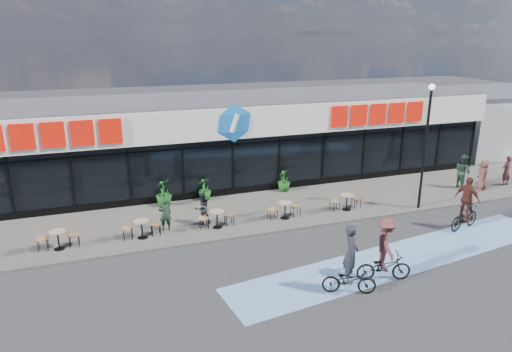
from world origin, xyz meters
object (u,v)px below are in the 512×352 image
(cyclist_a, at_px, (385,254))
(cyclist_b, at_px, (466,208))
(potted_plant_left, at_px, (164,193))
(potted_plant_right, at_px, (284,180))
(pedestrian_a, at_px, (483,174))
(lamp_post, at_px, (426,137))
(pedestrian_b, at_px, (463,171))
(potted_plant_mid, at_px, (205,189))
(pedestrian_c, at_px, (507,171))
(patron_left, at_px, (165,214))
(patron_right, at_px, (202,208))

(cyclist_a, relative_size, cyclist_b, 0.98)
(potted_plant_left, relative_size, potted_plant_right, 1.11)
(potted_plant_left, height_order, pedestrian_a, pedestrian_a)
(cyclist_a, bearing_deg, pedestrian_a, 31.01)
(lamp_post, distance_m, pedestrian_b, 5.00)
(potted_plant_left, distance_m, potted_plant_right, 6.16)
(potted_plant_right, height_order, cyclist_b, cyclist_b)
(potted_plant_left, relative_size, cyclist_b, 0.57)
(potted_plant_left, xyz_separation_m, potted_plant_right, (6.16, 0.13, -0.07))
(potted_plant_mid, bearing_deg, pedestrian_b, -11.37)
(potted_plant_mid, bearing_deg, pedestrian_c, -11.07)
(pedestrian_c, distance_m, cyclist_a, 13.35)
(lamp_post, bearing_deg, pedestrian_a, 13.47)
(potted_plant_right, xyz_separation_m, cyclist_b, (5.39, -6.77, 0.24))
(patron_left, distance_m, pedestrian_c, 18.10)
(cyclist_a, bearing_deg, pedestrian_c, 27.65)
(pedestrian_c, bearing_deg, potted_plant_left, -15.01)
(cyclist_b, bearing_deg, lamp_post, 98.42)
(potted_plant_mid, distance_m, cyclist_b, 11.74)
(lamp_post, bearing_deg, patron_right, 171.63)
(lamp_post, relative_size, cyclist_a, 2.55)
(lamp_post, relative_size, cyclist_b, 2.51)
(potted_plant_mid, bearing_deg, cyclist_b, -35.48)
(potted_plant_mid, bearing_deg, potted_plant_left, -174.94)
(potted_plant_right, distance_m, pedestrian_b, 9.41)
(pedestrian_c, bearing_deg, cyclist_b, 25.40)
(lamp_post, xyz_separation_m, patron_right, (-9.96, 1.47, -2.66))
(patron_right, bearing_deg, pedestrian_a, 166.84)
(potted_plant_right, relative_size, pedestrian_c, 0.73)
(patron_right, bearing_deg, patron_left, -7.15)
(pedestrian_a, bearing_deg, pedestrian_b, -97.57)
(pedestrian_b, bearing_deg, cyclist_a, 126.18)
(pedestrian_a, bearing_deg, potted_plant_mid, -78.93)
(pedestrian_b, bearing_deg, patron_left, 91.99)
(pedestrian_a, height_order, cyclist_b, cyclist_b)
(potted_plant_left, distance_m, pedestrian_a, 16.34)
(potted_plant_left, distance_m, pedestrian_b, 15.40)
(potted_plant_right, height_order, pedestrian_c, pedestrian_c)
(pedestrian_a, relative_size, cyclist_b, 0.70)
(patron_right, relative_size, pedestrian_a, 0.89)
(potted_plant_left, xyz_separation_m, pedestrian_c, (17.74, -2.90, 0.15))
(lamp_post, height_order, patron_right, lamp_post)
(cyclist_a, distance_m, cyclist_b, 6.15)
(potted_plant_mid, bearing_deg, pedestrian_a, -12.74)
(patron_left, relative_size, cyclist_b, 0.62)
(potted_plant_right, bearing_deg, pedestrian_b, -16.08)
(pedestrian_b, distance_m, cyclist_b, 5.53)
(patron_left, bearing_deg, potted_plant_mid, -130.21)
(potted_plant_left, bearing_deg, pedestrian_a, -10.60)
(potted_plant_left, height_order, potted_plant_right, potted_plant_left)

